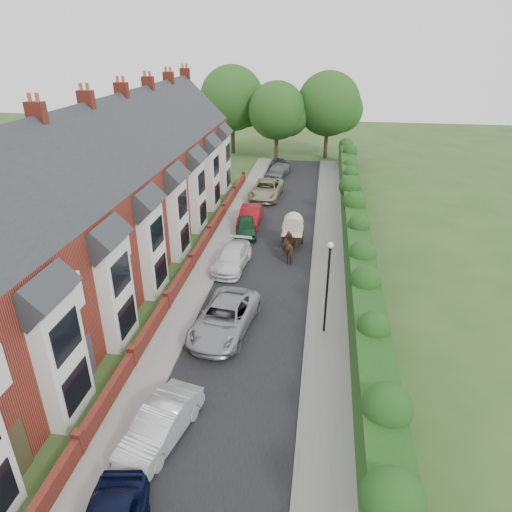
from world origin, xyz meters
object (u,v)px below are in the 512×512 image
(car_white, at_px, (232,258))
(horse_cart, at_px, (293,228))
(car_black, at_px, (280,165))
(car_silver_b, at_px, (224,318))
(car_beige, at_px, (267,189))
(car_green, at_px, (246,227))
(car_silver_a, at_px, (160,425))
(car_red, at_px, (250,216))
(lamppost, at_px, (328,277))
(horse, at_px, (290,248))
(car_grey, at_px, (278,171))

(car_white, distance_m, horse_cart, 5.47)
(car_white, xyz_separation_m, car_black, (0.75, 24.40, 0.01))
(car_silver_b, bearing_deg, car_beige, 98.77)
(car_black, height_order, horse_cart, horse_cart)
(car_green, bearing_deg, horse_cart, -33.17)
(car_silver_a, bearing_deg, car_red, 103.49)
(car_green, distance_m, car_red, 2.00)
(car_silver_b, height_order, car_green, car_silver_b)
(car_red, bearing_deg, car_silver_a, -90.33)
(car_beige, distance_m, horse_cart, 11.30)
(lamppost, height_order, car_white, lamppost)
(car_silver_a, distance_m, horse_cart, 18.84)
(car_black, bearing_deg, horse_cart, -89.97)
(car_white, distance_m, car_green, 5.60)
(horse, xyz_separation_m, horse_cart, (-0.00, 2.25, 0.51))
(car_grey, height_order, car_black, car_black)
(horse, bearing_deg, car_silver_b, 51.28)
(car_red, relative_size, horse, 2.21)
(car_silver_a, xyz_separation_m, car_black, (0.66, 38.91, -0.02))
(car_beige, bearing_deg, horse_cart, -69.30)
(car_silver_b, distance_m, car_beige, 21.96)
(car_silver_a, height_order, car_green, car_silver_a)
(car_silver_b, distance_m, horse_cart, 11.48)
(car_green, bearing_deg, car_beige, 77.84)
(car_black, distance_m, horse, 22.86)
(car_grey, relative_size, car_black, 1.12)
(car_green, xyz_separation_m, car_black, (0.77, 18.80, 0.03))
(car_green, xyz_separation_m, car_grey, (0.78, 16.40, -0.00))
(car_beige, distance_m, horse, 13.46)
(lamppost, xyz_separation_m, horse_cart, (-2.45, 10.58, -1.90))
(car_white, xyz_separation_m, car_beige, (0.41, 14.78, 0.11))
(car_white, bearing_deg, car_grey, 92.42)
(car_beige, relative_size, car_grey, 1.26)
(car_beige, bearing_deg, lamppost, -71.18)
(car_grey, bearing_deg, car_green, -82.79)
(lamppost, height_order, car_silver_b, lamppost)
(lamppost, relative_size, car_green, 1.32)
(car_silver_a, relative_size, car_beige, 0.76)
(car_green, xyz_separation_m, car_red, (0.03, 2.00, 0.09))
(car_white, height_order, horse_cart, horse_cart)
(car_silver_a, bearing_deg, car_black, 102.32)
(car_silver_a, bearing_deg, horse_cart, 92.29)
(lamppost, distance_m, horse_cart, 11.03)
(car_white, distance_m, car_black, 24.41)
(car_green, relative_size, car_black, 0.96)
(car_red, xyz_separation_m, car_black, (0.74, 16.80, -0.06))
(car_silver_a, distance_m, car_grey, 36.51)
(car_white, bearing_deg, horse_cart, 51.59)
(car_silver_b, xyz_separation_m, car_beige, (-0.60, 21.95, 0.01))
(car_white, height_order, horse, horse)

